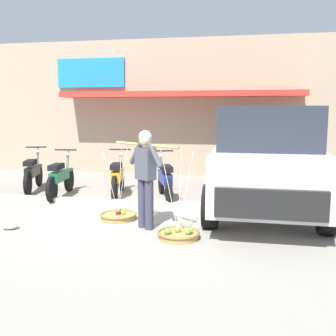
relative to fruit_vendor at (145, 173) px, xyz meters
name	(u,v)px	position (x,y,z in m)	size (l,w,h in m)	color
ground_plane	(128,214)	(-0.60, 0.88, -0.98)	(90.00, 90.00, 0.00)	gray
sidewalk_curb	(137,203)	(-0.60, 1.58, -0.93)	(20.00, 0.24, 0.10)	#AEA89C
fruit_vendor	(145,173)	(0.00, 0.00, 0.00)	(1.32, 0.94, 1.70)	#38384C
fruit_basket_left_side	(178,234)	(0.65, -0.45, -0.90)	(0.69, 0.69, 1.45)	#B2894C
fruit_basket_right_side	(118,215)	(-0.65, 0.46, -0.90)	(0.69, 0.69, 1.45)	#B2894C
motorcycle_nearest_shop	(33,173)	(-3.63, 2.67, -0.52)	(0.69, 1.77, 1.09)	black
motorcycle_second_in_row	(60,178)	(-2.61, 2.11, -0.52)	(0.54, 1.82, 1.09)	black
motorcycle_third_in_row	(118,177)	(-1.31, 2.47, -0.52)	(0.56, 1.80, 1.09)	black
motorcycle_end_of_row	(165,180)	(-0.14, 2.34, -0.52)	(0.75, 1.74, 1.09)	black
parked_truck	(265,155)	(2.06, 1.74, 0.15)	(2.19, 4.82, 2.10)	silver
storefront_building	(193,108)	(-0.29, 8.25, 1.12)	(13.00, 6.00, 4.20)	tan
plastic_litter_bag	(10,225)	(-2.29, -0.51, -0.91)	(0.28, 0.22, 0.14)	silver
wooden_crate	(237,190)	(1.49, 2.88, -0.82)	(0.44, 0.36, 0.32)	olive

